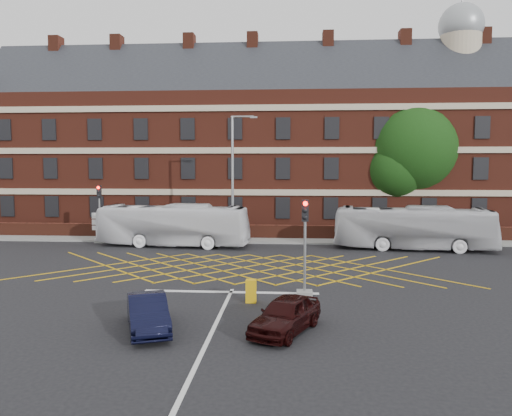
# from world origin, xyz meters

# --- Properties ---
(ground) EXTENTS (120.00, 120.00, 0.00)m
(ground) POSITION_xyz_m (0.00, 0.00, 0.00)
(ground) COLOR black
(ground) RESTS_ON ground
(victorian_building) EXTENTS (51.00, 12.17, 20.40)m
(victorian_building) POSITION_xyz_m (0.25, 22.00, 7.84)
(victorian_building) COLOR #5B2317
(victorian_building) RESTS_ON ground
(boundary_wall) EXTENTS (56.00, 0.50, 1.10)m
(boundary_wall) POSITION_xyz_m (0.00, 13.00, 0.55)
(boundary_wall) COLOR #522215
(boundary_wall) RESTS_ON ground
(far_pavement) EXTENTS (60.00, 3.00, 0.12)m
(far_pavement) POSITION_xyz_m (0.00, 12.00, 0.06)
(far_pavement) COLOR slate
(far_pavement) RESTS_ON ground
(box_junction_hatching) EXTENTS (8.22, 8.22, 0.02)m
(box_junction_hatching) POSITION_xyz_m (0.00, 2.00, 0.01)
(box_junction_hatching) COLOR #CC990C
(box_junction_hatching) RESTS_ON ground
(stop_line) EXTENTS (8.00, 0.30, 0.02)m
(stop_line) POSITION_xyz_m (0.00, -3.50, 0.01)
(stop_line) COLOR silver
(stop_line) RESTS_ON ground
(centre_line) EXTENTS (0.15, 14.00, 0.02)m
(centre_line) POSITION_xyz_m (0.00, -10.00, 0.01)
(centre_line) COLOR silver
(centre_line) RESTS_ON ground
(bus_left) EXTENTS (11.02, 3.59, 3.01)m
(bus_left) POSITION_xyz_m (-5.69, 9.11, 1.51)
(bus_left) COLOR white
(bus_left) RESTS_ON ground
(bus_right) EXTENTS (10.96, 3.81, 2.99)m
(bus_right) POSITION_xyz_m (11.06, 8.84, 1.49)
(bus_right) COLOR silver
(bus_right) RESTS_ON ground
(car_navy) EXTENTS (2.55, 3.97, 1.24)m
(car_navy) POSITION_xyz_m (-2.29, -8.89, 0.62)
(car_navy) COLOR black
(car_navy) RESTS_ON ground
(car_maroon) EXTENTS (2.85, 3.94, 1.25)m
(car_maroon) POSITION_xyz_m (2.56, -8.76, 0.62)
(car_maroon) COLOR black
(car_maroon) RESTS_ON ground
(deciduous_tree) EXTENTS (7.90, 7.76, 11.02)m
(deciduous_tree) POSITION_xyz_m (12.84, 17.89, 6.60)
(deciduous_tree) COLOR black
(deciduous_tree) RESTS_ON ground
(traffic_light_near) EXTENTS (0.70, 0.70, 4.27)m
(traffic_light_near) POSITION_xyz_m (3.34, -3.80, 1.76)
(traffic_light_near) COLOR slate
(traffic_light_near) RESTS_ON ground
(traffic_light_far) EXTENTS (0.70, 0.70, 4.27)m
(traffic_light_far) POSITION_xyz_m (-11.54, 10.30, 1.76)
(traffic_light_far) COLOR slate
(traffic_light_far) RESTS_ON ground
(street_lamp) EXTENTS (2.25, 1.00, 9.22)m
(street_lamp) POSITION_xyz_m (-1.37, 9.32, 3.19)
(street_lamp) COLOR slate
(street_lamp) RESTS_ON ground
(direction_signs) EXTENTS (1.10, 0.16, 2.20)m
(direction_signs) POSITION_xyz_m (-12.06, 11.45, 1.38)
(direction_signs) COLOR gray
(direction_signs) RESTS_ON ground
(utility_cabinet) EXTENTS (0.44, 0.38, 0.97)m
(utility_cabinet) POSITION_xyz_m (1.05, -5.08, 0.49)
(utility_cabinet) COLOR #D29E0C
(utility_cabinet) RESTS_ON ground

